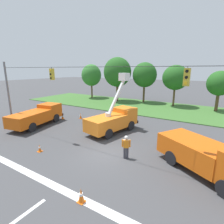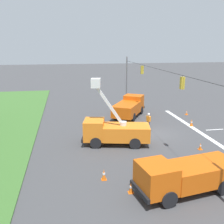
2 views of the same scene
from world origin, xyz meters
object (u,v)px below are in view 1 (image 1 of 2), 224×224
(tree_centre, at_px, (145,75))
(tree_far_east, at_px, (220,84))
(utility_truck_bucket_lift, at_px, (114,119))
(traffic_cone_foreground_right, at_px, (40,148))
(utility_truck_support_far, at_px, (210,157))
(traffic_cone_mid_right, at_px, (63,116))
(utility_truck_support_near, at_px, (38,116))
(traffic_cone_foreground_left, at_px, (81,195))
(tree_west, at_px, (117,72))
(tree_east, at_px, (175,78))
(traffic_cone_lane_edge_a, at_px, (162,139))
(road_worker, at_px, (126,146))
(traffic_cone_lane_edge_b, at_px, (81,116))
(tree_far_west, at_px, (91,75))

(tree_centre, distance_m, tree_far_east, 12.51)
(utility_truck_bucket_lift, relative_size, traffic_cone_foreground_right, 10.13)
(utility_truck_support_far, distance_m, traffic_cone_mid_right, 17.83)
(traffic_cone_mid_right, bearing_deg, utility_truck_bucket_lift, -3.29)
(utility_truck_support_near, bearing_deg, traffic_cone_foreground_right, -35.46)
(traffic_cone_foreground_left, bearing_deg, utility_truck_support_far, 48.80)
(tree_far_east, distance_m, traffic_cone_foreground_right, 26.25)
(utility_truck_support_near, xyz_separation_m, traffic_cone_foreground_left, (12.57, -6.74, -0.78))
(tree_centre, relative_size, tree_far_east, 1.24)
(tree_west, distance_m, traffic_cone_foreground_left, 28.48)
(tree_west, bearing_deg, tree_far_east, 1.87)
(tree_centre, xyz_separation_m, tree_east, (5.83, -0.59, -0.33))
(utility_truck_bucket_lift, distance_m, traffic_cone_lane_edge_a, 5.36)
(traffic_cone_foreground_right, bearing_deg, tree_east, 78.08)
(tree_far_east, relative_size, utility_truck_support_far, 0.92)
(road_worker, bearing_deg, traffic_cone_lane_edge_b, 147.69)
(traffic_cone_mid_right, bearing_deg, traffic_cone_lane_edge_b, 36.52)
(tree_far_east, relative_size, traffic_cone_foreground_left, 7.96)
(traffic_cone_foreground_left, bearing_deg, road_worker, 91.64)
(tree_far_east, relative_size, traffic_cone_mid_right, 8.82)
(tree_west, distance_m, road_worker, 23.90)
(tree_west, bearing_deg, tree_centre, 18.05)
(utility_truck_support_near, relative_size, traffic_cone_foreground_right, 11.04)
(utility_truck_support_near, distance_m, traffic_cone_lane_edge_b, 5.36)
(utility_truck_support_far, distance_m, traffic_cone_foreground_right, 12.26)
(traffic_cone_foreground_right, xyz_separation_m, traffic_cone_lane_edge_a, (7.87, 6.79, 0.07))
(tree_far_west, xyz_separation_m, utility_truck_bucket_lift, (15.67, -16.33, -3.76))
(tree_far_east, height_order, traffic_cone_foreground_left, tree_far_east)
(tree_far_west, distance_m, road_worker, 28.77)
(utility_truck_support_near, bearing_deg, utility_truck_bucket_lift, 18.31)
(tree_far_east, bearing_deg, traffic_cone_lane_edge_b, -137.23)
(tree_far_west, distance_m, traffic_cone_lane_edge_b, 17.85)
(road_worker, height_order, traffic_cone_lane_edge_b, road_worker)
(tree_centre, height_order, utility_truck_bucket_lift, tree_centre)
(tree_west, relative_size, traffic_cone_lane_edge_b, 11.35)
(tree_far_east, height_order, traffic_cone_mid_right, tree_far_east)
(traffic_cone_foreground_right, height_order, traffic_cone_mid_right, traffic_cone_mid_right)
(tree_east, bearing_deg, traffic_cone_foreground_right, -101.92)
(tree_far_west, relative_size, utility_truck_support_far, 1.10)
(tree_west, bearing_deg, tree_far_west, 173.02)
(tree_far_west, height_order, utility_truck_bucket_lift, tree_far_west)
(tree_east, height_order, traffic_cone_mid_right, tree_east)
(tree_centre, distance_m, traffic_cone_foreground_left, 28.14)
(utility_truck_support_near, height_order, traffic_cone_mid_right, utility_truck_support_near)
(utility_truck_support_far, bearing_deg, utility_truck_bucket_lift, 158.03)
(road_worker, xyz_separation_m, traffic_cone_foreground_left, (0.15, -5.12, -0.61))
(tree_west, distance_m, utility_truck_support_far, 26.39)
(tree_far_east, xyz_separation_m, traffic_cone_foreground_left, (-5.07, -25.63, -3.94))
(tree_west, relative_size, road_worker, 4.93)
(tree_far_west, bearing_deg, utility_truck_support_near, -69.96)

